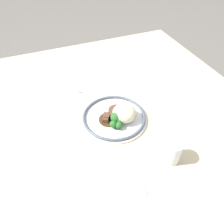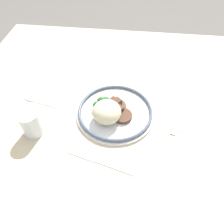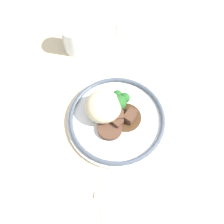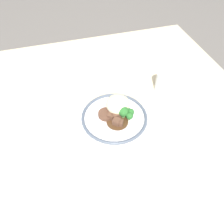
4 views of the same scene
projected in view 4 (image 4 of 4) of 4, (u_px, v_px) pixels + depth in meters
The scene contains 8 objects.
ground_plane at pixel (103, 122), 0.95m from camera, with size 8.00×8.00×0.00m, color #5B5651.
dining_table at pixel (103, 119), 0.94m from camera, with size 1.37×1.29×0.04m.
napkin at pixel (59, 133), 0.87m from camera, with size 0.16×0.14×0.00m.
plate at pixel (116, 114), 0.90m from camera, with size 0.29×0.29×0.08m.
juice_glass at pixel (163, 83), 1.01m from camera, with size 0.07×0.07×0.09m.
fork at pixel (62, 130), 0.87m from camera, with size 0.04×0.17×0.00m.
knife at pixel (109, 86), 1.05m from camera, with size 0.22×0.07×0.00m.
spoon at pixel (187, 108), 0.96m from camera, with size 0.15×0.05×0.01m.
Camera 4 is at (-0.13, -0.59, 0.74)m, focal length 35.00 mm.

